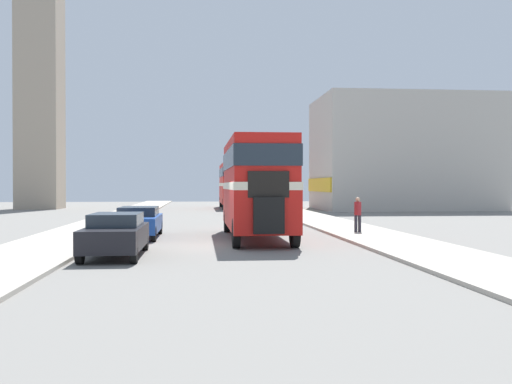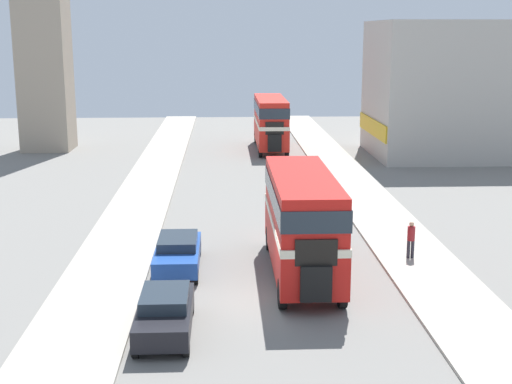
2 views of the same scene
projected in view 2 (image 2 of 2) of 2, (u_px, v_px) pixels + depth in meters
ground_plane at (273, 302)px, 26.70m from camera, size 120.00×120.00×0.00m
sidewalk_right at (451, 297)px, 26.99m from camera, size 3.50×120.00×0.12m
sidewalk_left at (91, 304)px, 26.38m from camera, size 3.50×120.00×0.12m
double_decker_bus at (302, 216)px, 29.16m from camera, size 2.51×9.34×4.26m
bus_distant at (271, 119)px, 60.91m from camera, size 2.45×9.86×4.45m
car_parked_near at (165, 312)px, 23.78m from camera, size 1.78×4.40×1.42m
car_parked_mid at (178, 252)px, 30.34m from camera, size 1.84×4.67×1.38m
pedestrian_walking at (411, 237)px, 31.36m from camera, size 0.33×0.33×1.65m
shop_building_block at (475, 89)px, 57.68m from camera, size 16.52×10.68×10.80m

